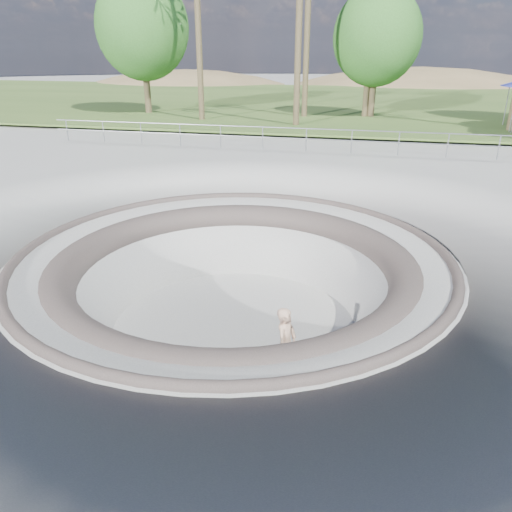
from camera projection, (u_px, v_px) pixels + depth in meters
name	position (u px, v px, depth m)	size (l,w,h in m)	color
ground	(234.00, 254.00, 11.78)	(180.00, 180.00, 0.00)	#AFAFAA
skate_bowl	(235.00, 321.00, 12.48)	(14.00, 14.00, 4.10)	#AFAFAA
grass_strip	(343.00, 102.00, 42.18)	(180.00, 36.00, 0.12)	#3C5823
distant_hills	(382.00, 143.00, 64.96)	(103.20, 45.00, 28.60)	brown
safety_railing	(306.00, 139.00, 22.27)	(25.00, 0.06, 1.03)	gray
skateboard	(285.00, 378.00, 10.35)	(0.86, 0.55, 0.09)	olive
skater	(286.00, 344.00, 10.03)	(0.59, 0.39, 1.61)	tan
palm_d	(373.00, 4.00, 30.33)	(2.60, 2.60, 7.97)	brown
bushy_tree_left	(142.00, 27.00, 32.65)	(6.17, 5.61, 8.90)	brown
bushy_tree_mid	(377.00, 37.00, 31.09)	(5.48, 4.98, 7.91)	brown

